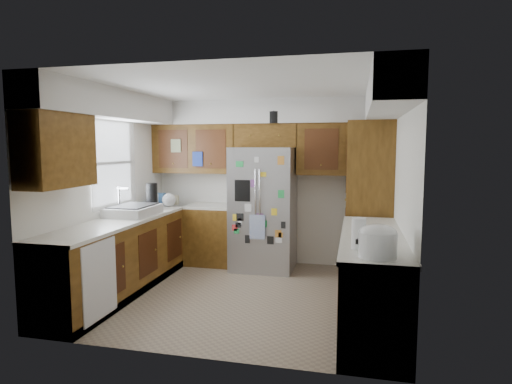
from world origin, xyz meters
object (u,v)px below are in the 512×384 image
paper_towel (359,234)px  rice_cooker (378,240)px  fridge (263,209)px  pantry (369,200)px

paper_towel → rice_cooker: bearing=-59.8°
fridge → pantry: bearing=-2.1°
fridge → rice_cooker: bearing=-59.9°
fridge → rice_cooker: fridge is taller
pantry → rice_cooker: 2.53m
fridge → paper_towel: 2.70m
fridge → rice_cooker: size_ratio=5.66×
rice_cooker → paper_towel: (-0.15, 0.25, -0.00)m
fridge → rice_cooker: (1.50, -2.58, 0.16)m
pantry → fridge: bearing=177.9°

